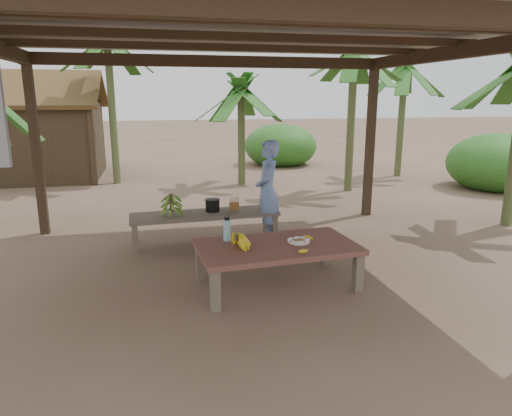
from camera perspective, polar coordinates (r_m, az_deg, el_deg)
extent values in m
plane|color=brown|center=(5.83, -1.66, -7.85)|extent=(80.00, 80.00, 0.00)
cube|color=black|center=(7.87, -25.78, 6.58)|extent=(0.13, 0.13, 2.70)
cube|color=black|center=(8.57, 14.08, 7.99)|extent=(0.13, 0.13, 2.70)
cube|color=black|center=(3.24, 6.47, 23.57)|extent=(5.80, 0.14, 0.18)
cube|color=black|center=(7.72, -5.22, 17.79)|extent=(5.80, 0.14, 0.18)
cube|color=black|center=(6.58, 24.12, 17.44)|extent=(0.14, 4.80, 0.18)
cube|color=slate|center=(5.48, -1.88, 21.87)|extent=(6.60, 5.60, 0.06)
cube|color=brown|center=(4.75, -5.14, -10.20)|extent=(0.11, 0.11, 0.44)
cube|color=brown|center=(5.30, 12.64, -7.88)|extent=(0.11, 0.11, 0.44)
cube|color=brown|center=(5.52, -6.97, -6.78)|extent=(0.11, 0.11, 0.44)
cube|color=brown|center=(6.00, 8.69, -5.14)|extent=(0.11, 0.11, 0.44)
cube|color=maroon|center=(5.25, 2.65, -4.88)|extent=(1.87, 1.14, 0.06)
cube|color=brown|center=(6.66, -14.86, -3.73)|extent=(0.08, 0.08, 0.40)
cube|color=brown|center=(6.96, 2.34, -2.51)|extent=(0.08, 0.08, 0.40)
cube|color=brown|center=(7.10, -14.91, -2.65)|extent=(0.08, 0.08, 0.40)
cube|color=brown|center=(7.38, 1.26, -1.55)|extent=(0.08, 0.08, 0.40)
cube|color=brown|center=(6.89, -6.42, -0.81)|extent=(2.23, 0.70, 0.05)
cylinder|color=white|center=(5.32, 5.35, -4.26)|extent=(0.24, 0.24, 0.01)
cylinder|color=white|center=(5.31, 5.36, -4.09)|extent=(0.26, 0.26, 0.02)
cube|color=brown|center=(5.31, 5.36, -4.03)|extent=(0.15, 0.12, 0.02)
ellipsoid|color=yellow|center=(4.96, 5.92, -5.40)|extent=(0.15, 0.12, 0.04)
ellipsoid|color=yellow|center=(5.44, 6.54, -3.70)|extent=(0.13, 0.12, 0.04)
cylinder|color=#42ADCE|center=(5.35, -3.64, -2.79)|extent=(0.09, 0.09, 0.25)
cylinder|color=black|center=(5.31, -3.66, -1.34)|extent=(0.06, 0.06, 0.03)
torus|color=black|center=(5.30, -3.67, -1.03)|extent=(0.06, 0.01, 0.06)
cylinder|color=black|center=(6.94, -5.46, 0.31)|extent=(0.21, 0.21, 0.18)
imported|color=#7795E1|center=(6.91, 1.46, 2.18)|extent=(0.50, 0.63, 1.52)
cube|color=black|center=(13.82, -27.39, 7.44)|extent=(4.00, 3.00, 2.00)
cube|color=brown|center=(12.96, -28.99, 12.96)|extent=(4.40, 1.73, 1.00)
cube|color=brown|center=(14.60, -27.15, 13.05)|extent=(4.40, 1.73, 1.00)
cylinder|color=#596638|center=(10.78, 11.78, 10.50)|extent=(0.18, 0.18, 3.19)
cylinder|color=#596638|center=(11.38, -1.83, 8.88)|extent=(0.18, 0.18, 2.38)
cylinder|color=#596638|center=(12.05, -17.52, 11.34)|extent=(0.18, 0.18, 3.55)
cylinder|color=#596638|center=(13.22, 17.67, 10.25)|extent=(0.18, 0.18, 2.99)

